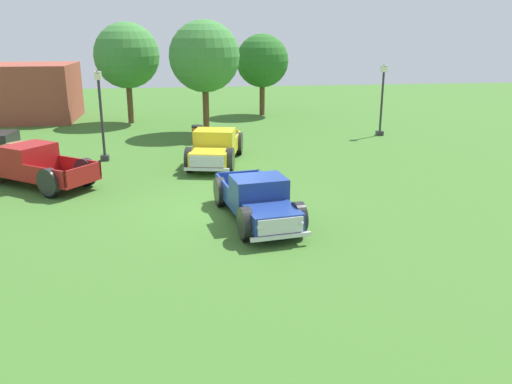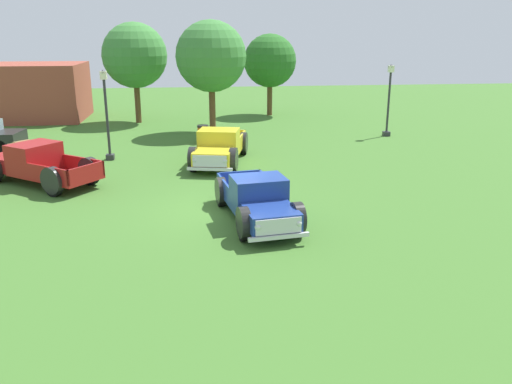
{
  "view_description": "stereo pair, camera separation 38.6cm",
  "coord_description": "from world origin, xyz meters",
  "px_view_note": "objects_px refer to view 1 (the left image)",
  "views": [
    {
      "loc": [
        -1.22,
        -16.39,
        5.72
      ],
      "look_at": [
        0.99,
        -0.9,
        0.9
      ],
      "focal_mm": 36.92,
      "sensor_mm": 36.0,
      "label": 1
    },
    {
      "loc": [
        -0.84,
        -16.44,
        5.72
      ],
      "look_at": [
        0.99,
        -0.9,
        0.9
      ],
      "focal_mm": 36.92,
      "sensor_mm": 36.0,
      "label": 2
    }
  ],
  "objects_px": {
    "oak_tree_center": "(127,56)",
    "lamp_post_near": "(382,99)",
    "pickup_truck_behind_right": "(215,148)",
    "pickup_truck_foreground": "(259,202)",
    "picnic_table": "(26,150)",
    "oak_tree_east": "(205,57)",
    "trash_can": "(197,134)",
    "oak_tree_west": "(262,61)",
    "lamp_post_far": "(101,114)",
    "pickup_truck_behind_left": "(30,165)"
  },
  "relations": [
    {
      "from": "pickup_truck_behind_right",
      "to": "oak_tree_west",
      "type": "bearing_deg",
      "value": 72.99
    },
    {
      "from": "pickup_truck_behind_right",
      "to": "picnic_table",
      "type": "relative_size",
      "value": 2.31
    },
    {
      "from": "oak_tree_west",
      "to": "oak_tree_center",
      "type": "relative_size",
      "value": 0.88
    },
    {
      "from": "oak_tree_west",
      "to": "lamp_post_far",
      "type": "bearing_deg",
      "value": -126.53
    },
    {
      "from": "lamp_post_near",
      "to": "pickup_truck_behind_right",
      "type": "bearing_deg",
      "value": -150.47
    },
    {
      "from": "trash_can",
      "to": "oak_tree_west",
      "type": "height_order",
      "value": "oak_tree_west"
    },
    {
      "from": "lamp_post_far",
      "to": "oak_tree_east",
      "type": "xyz_separation_m",
      "value": [
        4.97,
        6.11,
        2.18
      ]
    },
    {
      "from": "pickup_truck_foreground",
      "to": "picnic_table",
      "type": "distance_m",
      "value": 13.36
    },
    {
      "from": "pickup_truck_foreground",
      "to": "picnic_table",
      "type": "relative_size",
      "value": 2.13
    },
    {
      "from": "pickup_truck_behind_right",
      "to": "trash_can",
      "type": "xyz_separation_m",
      "value": [
        -0.6,
        4.75,
        -0.26
      ]
    },
    {
      "from": "pickup_truck_behind_right",
      "to": "picnic_table",
      "type": "distance_m",
      "value": 8.7
    },
    {
      "from": "oak_tree_east",
      "to": "pickup_truck_foreground",
      "type": "bearing_deg",
      "value": -86.84
    },
    {
      "from": "pickup_truck_behind_right",
      "to": "lamp_post_near",
      "type": "xyz_separation_m",
      "value": [
        9.73,
        5.51,
        1.33
      ]
    },
    {
      "from": "pickup_truck_behind_right",
      "to": "lamp_post_far",
      "type": "xyz_separation_m",
      "value": [
        -4.95,
        1.48,
        1.39
      ]
    },
    {
      "from": "pickup_truck_behind_left",
      "to": "lamp_post_far",
      "type": "relative_size",
      "value": 1.28
    },
    {
      "from": "oak_tree_center",
      "to": "lamp_post_near",
      "type": "bearing_deg",
      "value": -23.53
    },
    {
      "from": "lamp_post_far",
      "to": "oak_tree_west",
      "type": "height_order",
      "value": "oak_tree_west"
    },
    {
      "from": "oak_tree_center",
      "to": "lamp_post_far",
      "type": "bearing_deg",
      "value": -91.89
    },
    {
      "from": "lamp_post_near",
      "to": "lamp_post_far",
      "type": "bearing_deg",
      "value": -164.65
    },
    {
      "from": "pickup_truck_behind_left",
      "to": "pickup_truck_behind_right",
      "type": "bearing_deg",
      "value": 16.03
    },
    {
      "from": "oak_tree_west",
      "to": "oak_tree_center",
      "type": "bearing_deg",
      "value": -166.39
    },
    {
      "from": "lamp_post_near",
      "to": "pickup_truck_behind_left",
      "type": "bearing_deg",
      "value": -155.91
    },
    {
      "from": "lamp_post_near",
      "to": "oak_tree_east",
      "type": "xyz_separation_m",
      "value": [
        -9.71,
        2.08,
        2.24
      ]
    },
    {
      "from": "lamp_post_far",
      "to": "picnic_table",
      "type": "distance_m",
      "value": 3.92
    },
    {
      "from": "lamp_post_near",
      "to": "oak_tree_center",
      "type": "distance_m",
      "value": 15.78
    },
    {
      "from": "lamp_post_near",
      "to": "lamp_post_far",
      "type": "xyz_separation_m",
      "value": [
        -14.68,
        -4.03,
        0.06
      ]
    },
    {
      "from": "lamp_post_far",
      "to": "oak_tree_center",
      "type": "height_order",
      "value": "oak_tree_center"
    },
    {
      "from": "pickup_truck_foreground",
      "to": "lamp_post_far",
      "type": "xyz_separation_m",
      "value": [
        -5.81,
        9.08,
        1.44
      ]
    },
    {
      "from": "pickup_truck_foreground",
      "to": "oak_tree_east",
      "type": "relative_size",
      "value": 0.79
    },
    {
      "from": "trash_can",
      "to": "oak_tree_west",
      "type": "xyz_separation_m",
      "value": [
        4.86,
        9.15,
        3.23
      ]
    },
    {
      "from": "trash_can",
      "to": "oak_tree_east",
      "type": "distance_m",
      "value": 4.81
    },
    {
      "from": "pickup_truck_behind_left",
      "to": "trash_can",
      "type": "xyz_separation_m",
      "value": [
        6.66,
        6.84,
        -0.27
      ]
    },
    {
      "from": "lamp_post_near",
      "to": "picnic_table",
      "type": "distance_m",
      "value": 18.62
    },
    {
      "from": "lamp_post_near",
      "to": "oak_tree_west",
      "type": "relative_size",
      "value": 0.72
    },
    {
      "from": "pickup_truck_foreground",
      "to": "pickup_truck_behind_left",
      "type": "bearing_deg",
      "value": 145.84
    },
    {
      "from": "pickup_truck_behind_left",
      "to": "oak_tree_center",
      "type": "distance_m",
      "value": 14.51
    },
    {
      "from": "pickup_truck_foreground",
      "to": "lamp_post_near",
      "type": "xyz_separation_m",
      "value": [
        8.87,
        13.11,
        1.38
      ]
    },
    {
      "from": "pickup_truck_behind_right",
      "to": "oak_tree_center",
      "type": "height_order",
      "value": "oak_tree_center"
    },
    {
      "from": "pickup_truck_behind_right",
      "to": "oak_tree_center",
      "type": "relative_size",
      "value": 0.86
    },
    {
      "from": "lamp_post_near",
      "to": "oak_tree_center",
      "type": "xyz_separation_m",
      "value": [
        -14.34,
        6.24,
        2.13
      ]
    },
    {
      "from": "picnic_table",
      "to": "lamp_post_far",
      "type": "bearing_deg",
      "value": -7.59
    },
    {
      "from": "trash_can",
      "to": "lamp_post_near",
      "type": "bearing_deg",
      "value": 4.2
    },
    {
      "from": "pickup_truck_behind_right",
      "to": "oak_tree_east",
      "type": "height_order",
      "value": "oak_tree_east"
    },
    {
      "from": "picnic_table",
      "to": "oak_tree_center",
      "type": "height_order",
      "value": "oak_tree_center"
    },
    {
      "from": "pickup_truck_foreground",
      "to": "oak_tree_west",
      "type": "relative_size",
      "value": 0.9
    },
    {
      "from": "lamp_post_near",
      "to": "oak_tree_east",
      "type": "height_order",
      "value": "oak_tree_east"
    },
    {
      "from": "pickup_truck_foreground",
      "to": "picnic_table",
      "type": "bearing_deg",
      "value": 134.34
    },
    {
      "from": "pickup_truck_behind_right",
      "to": "oak_tree_east",
      "type": "bearing_deg",
      "value": 89.86
    },
    {
      "from": "oak_tree_center",
      "to": "oak_tree_east",
      "type": "bearing_deg",
      "value": -41.94
    },
    {
      "from": "picnic_table",
      "to": "oak_tree_center",
      "type": "bearing_deg",
      "value": 68.47
    }
  ]
}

